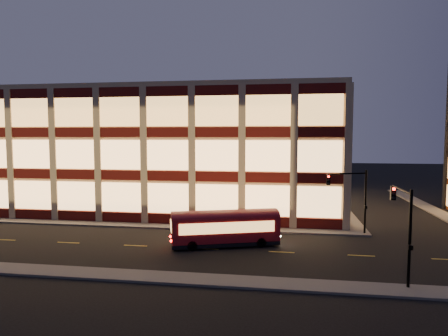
# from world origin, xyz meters

# --- Properties ---
(ground) EXTENTS (200.00, 200.00, 0.00)m
(ground) POSITION_xyz_m (0.00, 0.00, 0.00)
(ground) COLOR black
(ground) RESTS_ON ground
(sidewalk_office_south) EXTENTS (54.00, 2.00, 0.15)m
(sidewalk_office_south) POSITION_xyz_m (-3.00, 1.00, 0.07)
(sidewalk_office_south) COLOR #514F4C
(sidewalk_office_south) RESTS_ON ground
(sidewalk_office_east) EXTENTS (2.00, 30.00, 0.15)m
(sidewalk_office_east) POSITION_xyz_m (23.00, 17.00, 0.07)
(sidewalk_office_east) COLOR #514F4C
(sidewalk_office_east) RESTS_ON ground
(sidewalk_tower_west) EXTENTS (2.00, 30.00, 0.15)m
(sidewalk_tower_west) POSITION_xyz_m (34.00, 17.00, 0.07)
(sidewalk_tower_west) COLOR #514F4C
(sidewalk_tower_west) RESTS_ON ground
(sidewalk_near) EXTENTS (100.00, 2.00, 0.15)m
(sidewalk_near) POSITION_xyz_m (0.00, -13.00, 0.07)
(sidewalk_near) COLOR #514F4C
(sidewalk_near) RESTS_ON ground
(office_building) EXTENTS (50.45, 30.45, 14.50)m
(office_building) POSITION_xyz_m (-2.91, 16.91, 7.25)
(office_building) COLOR tan
(office_building) RESTS_ON ground
(traffic_signal_far) EXTENTS (3.79, 1.87, 6.00)m
(traffic_signal_far) POSITION_xyz_m (22.21, 0.24, 4.11)
(traffic_signal_far) COLOR black
(traffic_signal_far) RESTS_ON ground
(traffic_signal_near) EXTENTS (0.32, 4.45, 6.00)m
(traffic_signal_near) POSITION_xyz_m (23.50, -11.03, 4.13)
(traffic_signal_near) COLOR black
(traffic_signal_near) RESTS_ON ground
(trolley_bus) EXTENTS (9.06, 4.93, 2.99)m
(trolley_bus) POSITION_xyz_m (11.35, -4.84, 1.66)
(trolley_bus) COLOR maroon
(trolley_bus) RESTS_ON ground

